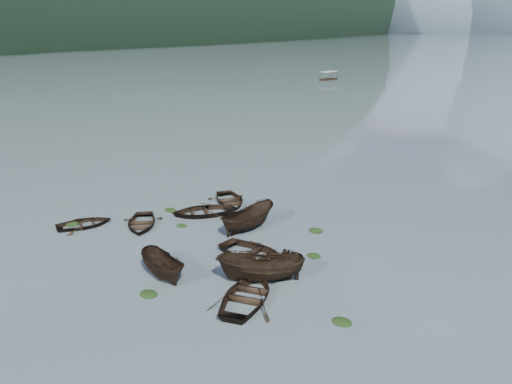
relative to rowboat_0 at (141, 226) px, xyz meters
The scene contains 21 objects.
ground_plane 7.76m from the rowboat_0, 44.21° to the right, with size 2400.00×2400.00×0.00m, color #4D5A60.
left_ridge_far 533.77m from the rowboat_0, 152.73° to the left, with size 560.00×1400.00×380.00m, color black.
haze_mtn_a 930.07m from the rowboat_0, 105.88° to the left, with size 520.00×520.00×280.00m, color #475666.
rowboat_0 is the anchor object (origin of this frame).
rowboat_1 4.16m from the rowboat_0, 142.67° to the right, with size 2.80×3.92×0.81m, color black.
rowboat_2 8.19m from the rowboat_0, 31.49° to the right, with size 1.59×4.22×1.63m, color black.
rowboat_3 13.04m from the rowboat_0, 15.16° to the right, with size 3.50×4.90×1.02m, color black.
rowboat_4 9.80m from the rowboat_0, ahead, with size 3.61×5.06×1.05m, color black.
rowboat_5 11.97m from the rowboat_0, ahead, with size 1.90×5.05×1.95m, color black.
rowboat_6 7.95m from the rowboat_0, 75.48° to the left, with size 3.15×4.41×0.91m, color black.
rowboat_7 4.84m from the rowboat_0, 65.90° to the left, with size 3.39×4.74×0.98m, color black.
rowboat_8 7.87m from the rowboat_0, 33.29° to the left, with size 1.84×4.90×1.89m, color black.
weed_clump_0 5.20m from the rowboat_0, 146.25° to the right, with size 1.10×0.90×0.24m, color black.
weed_clump_1 6.52m from the rowboat_0, 30.16° to the right, with size 1.15×0.92×0.25m, color black.
weed_clump_2 10.06m from the rowboat_0, 38.38° to the right, with size 1.07×0.85×0.23m, color black.
weed_clump_3 13.09m from the rowboat_0, 14.69° to the left, with size 0.94×0.80×0.21m, color black.
weed_clump_4 17.74m from the rowboat_0, ahead, with size 1.05×0.83×0.22m, color black.
weed_clump_5 3.58m from the rowboat_0, 100.30° to the left, with size 1.04×0.84×0.22m, color black.
weed_clump_6 2.95m from the rowboat_0, 37.35° to the left, with size 0.83×0.69×0.17m, color black.
weed_clump_7 12.72m from the rowboat_0, 32.78° to the left, with size 1.09×0.87×0.24m, color black.
pontoon_left 101.84m from the rowboat_0, 111.57° to the left, with size 2.26×5.42×2.08m, color black, non-canonical shape.
Camera 1 is at (21.52, -16.44, 14.15)m, focal length 35.00 mm.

